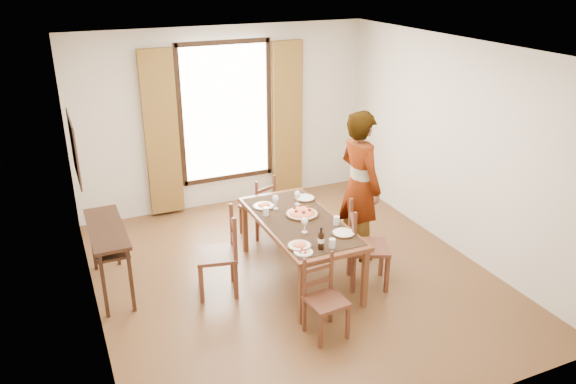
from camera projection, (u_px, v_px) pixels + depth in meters
name	position (u px, v px, depth m)	size (l,w,h in m)	color
ground	(294.00, 276.00, 6.80)	(5.00, 5.00, 0.00)	#4B2E17
room_shell	(289.00, 152.00, 6.32)	(4.60, 5.10, 2.74)	beige
console_table	(107.00, 236.00, 6.29)	(0.38, 1.20, 0.80)	black
dining_table	(300.00, 225.00, 6.54)	(0.88, 1.84, 0.76)	brown
chair_west	(220.00, 255.00, 6.32)	(0.53, 0.53, 1.01)	brown
chair_north	(259.00, 207.00, 7.70)	(0.50, 0.50, 0.87)	brown
chair_south	(325.00, 300.00, 5.63)	(0.40, 0.40, 0.84)	brown
chair_east	(366.00, 248.00, 6.47)	(0.59, 0.59, 1.01)	brown
man	(360.00, 186.00, 6.96)	(0.54, 0.75, 1.92)	gray
plate_sw	(299.00, 244.00, 5.90)	(0.27, 0.27, 0.05)	silver
plate_se	(344.00, 232.00, 6.17)	(0.27, 0.27, 0.05)	silver
plate_nw	(264.00, 205.00, 6.85)	(0.27, 0.27, 0.05)	silver
plate_ne	(305.00, 197.00, 7.08)	(0.27, 0.27, 0.05)	silver
pasta_platter	(302.00, 211.00, 6.62)	(0.40, 0.40, 0.10)	red
caprese_plate	(303.00, 251.00, 5.78)	(0.20, 0.20, 0.04)	silver
wine_glass_a	(305.00, 225.00, 6.18)	(0.08, 0.08, 0.18)	white
wine_glass_b	(297.00, 198.00, 6.89)	(0.08, 0.08, 0.18)	white
wine_glass_c	(276.00, 202.00, 6.77)	(0.08, 0.08, 0.18)	white
tumbler_a	(336.00, 221.00, 6.38)	(0.07, 0.07, 0.10)	silver
tumbler_b	(266.00, 212.00, 6.61)	(0.07, 0.07, 0.10)	silver
tumbler_c	(332.00, 243.00, 5.87)	(0.07, 0.07, 0.10)	silver
wine_bottle	(321.00, 238.00, 5.82)	(0.07, 0.07, 0.25)	black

